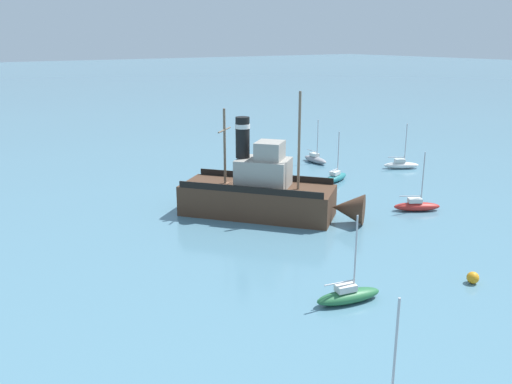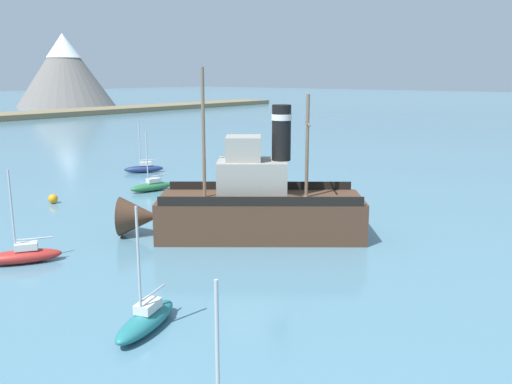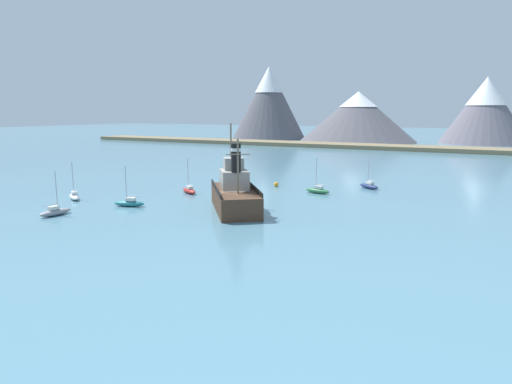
# 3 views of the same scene
# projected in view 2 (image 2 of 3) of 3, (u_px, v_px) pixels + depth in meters

# --- Properties ---
(ground_plane) EXTENTS (600.00, 600.00, 0.00)m
(ground_plane) POSITION_uv_depth(u_px,v_px,m) (279.00, 238.00, 32.14)
(ground_plane) COLOR teal
(old_tugboat) EXTENTS (11.61, 13.37, 9.90)m
(old_tugboat) POSITION_uv_depth(u_px,v_px,m) (250.00, 206.00, 32.11)
(old_tugboat) COLOR #4C3323
(old_tugboat) RESTS_ON ground
(sailboat_red) EXTENTS (3.81, 2.94, 4.90)m
(sailboat_red) POSITION_uv_depth(u_px,v_px,m) (23.00, 255.00, 27.74)
(sailboat_red) COLOR #B22823
(sailboat_red) RESTS_ON ground
(sailboat_green) EXTENTS (3.95, 1.89, 4.90)m
(sailboat_green) POSITION_uv_depth(u_px,v_px,m) (152.00, 186.00, 44.98)
(sailboat_green) COLOR #286B3D
(sailboat_green) RESTS_ON ground
(sailboat_navy) EXTENTS (3.74, 3.10, 4.90)m
(sailboat_navy) POSITION_uv_depth(u_px,v_px,m) (144.00, 168.00, 53.52)
(sailboat_navy) COLOR navy
(sailboat_navy) RESTS_ON ground
(sailboat_teal) EXTENTS (3.95, 2.31, 4.90)m
(sailboat_teal) POSITION_uv_depth(u_px,v_px,m) (146.00, 319.00, 20.48)
(sailboat_teal) COLOR #23757A
(sailboat_teal) RESTS_ON ground
(mooring_buoy) EXTENTS (0.70, 0.70, 0.70)m
(mooring_buoy) POSITION_uv_depth(u_px,v_px,m) (53.00, 199.00, 40.68)
(mooring_buoy) COLOR orange
(mooring_buoy) RESTS_ON ground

